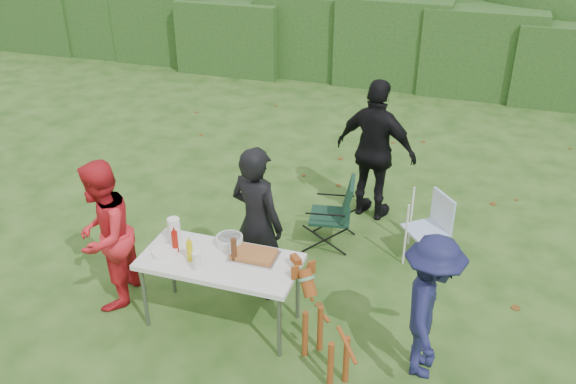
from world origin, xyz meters
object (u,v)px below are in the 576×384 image
(beer_bottle, at_px, (234,250))
(folding_table, at_px, (220,264))
(person_cook, at_px, (257,223))
(lawn_chair, at_px, (426,227))
(person_red_jacket, at_px, (104,236))
(camping_chair, at_px, (330,212))
(person_black_puffy, at_px, (376,151))
(child, at_px, (430,308))
(mustard_bottle, at_px, (190,251))
(ketchup_bottle, at_px, (175,242))
(paper_towel_roll, at_px, (174,230))
(dog, at_px, (326,331))

(beer_bottle, bearing_deg, folding_table, -170.14)
(person_cook, bearing_deg, lawn_chair, -124.97)
(person_cook, xyz_separation_m, person_red_jacket, (-1.38, -0.62, -0.05))
(camping_chair, xyz_separation_m, lawn_chair, (1.10, 0.07, -0.04))
(person_black_puffy, bearing_deg, child, 126.62)
(person_cook, xyz_separation_m, person_black_puffy, (0.83, 1.93, 0.07))
(child, height_order, camping_chair, child)
(person_cook, bearing_deg, beer_bottle, 106.62)
(person_black_puffy, relative_size, lawn_chair, 2.30)
(folding_table, xyz_separation_m, lawn_chair, (1.74, 1.76, -0.30))
(mustard_bottle, bearing_deg, person_black_puffy, 64.57)
(child, xyz_separation_m, ketchup_bottle, (-2.40, 0.03, 0.16))
(ketchup_bottle, xyz_separation_m, beer_bottle, (0.59, 0.03, 0.01))
(paper_towel_roll, bearing_deg, lawn_chair, 35.32)
(person_black_puffy, bearing_deg, dog, 108.61)
(ketchup_bottle, bearing_deg, person_cook, 44.17)
(folding_table, relative_size, lawn_chair, 1.92)
(folding_table, xyz_separation_m, camping_chair, (0.64, 1.69, -0.26))
(beer_bottle, bearing_deg, paper_towel_roll, 169.63)
(person_black_puffy, distance_m, ketchup_bottle, 2.90)
(person_red_jacket, distance_m, paper_towel_roll, 0.71)
(camping_chair, relative_size, paper_towel_roll, 3.29)
(child, relative_size, camping_chair, 1.61)
(mustard_bottle, distance_m, beer_bottle, 0.41)
(folding_table, relative_size, person_cook, 0.90)
(folding_table, bearing_deg, camping_chair, 69.20)
(mustard_bottle, relative_size, ketchup_bottle, 0.91)
(paper_towel_roll, bearing_deg, person_cook, 32.23)
(mustard_bottle, bearing_deg, beer_bottle, 16.39)
(mustard_bottle, bearing_deg, lawn_chair, 42.88)
(person_black_puffy, height_order, beer_bottle, person_black_puffy)
(folding_table, distance_m, child, 1.95)
(child, relative_size, paper_towel_roll, 5.29)
(child, distance_m, ketchup_bottle, 2.40)
(dog, xyz_separation_m, ketchup_bottle, (-1.56, 0.29, 0.42))
(camping_chair, bearing_deg, beer_bottle, 63.37)
(person_black_puffy, xyz_separation_m, paper_towel_roll, (-1.52, -2.37, -0.03))
(ketchup_bottle, bearing_deg, camping_chair, 57.19)
(person_red_jacket, distance_m, ketchup_bottle, 0.77)
(mustard_bottle, bearing_deg, paper_towel_roll, 139.54)
(child, bearing_deg, folding_table, 83.91)
(camping_chair, relative_size, beer_bottle, 3.56)
(camping_chair, height_order, ketchup_bottle, ketchup_bottle)
(folding_table, height_order, person_black_puffy, person_black_puffy)
(folding_table, relative_size, camping_chair, 1.76)
(folding_table, distance_m, person_cook, 0.62)
(person_black_puffy, height_order, child, person_black_puffy)
(dog, bearing_deg, ketchup_bottle, 34.11)
(mustard_bottle, bearing_deg, person_cook, 58.66)
(mustard_bottle, relative_size, paper_towel_roll, 0.77)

